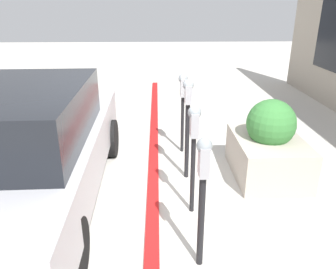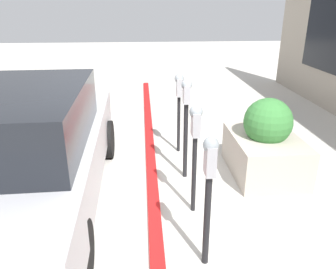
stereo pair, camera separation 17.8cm
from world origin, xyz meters
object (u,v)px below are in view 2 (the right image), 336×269
object	(u,v)px
parking_meter_middle	(186,110)
parking_meter_fourth	(179,94)
parked_car_front	(26,149)
parking_meter_nearest	(209,180)
planter_box	(265,145)
parking_meter_second	(195,136)

from	to	relation	value
parking_meter_middle	parking_meter_fourth	bearing A→B (deg)	-0.10
parked_car_front	parking_meter_nearest	bearing A→B (deg)	-121.61
parking_meter_middle	parking_meter_fourth	world-z (taller)	parking_meter_middle
planter_box	parked_car_front	distance (m)	3.39
parking_meter_middle	planter_box	distance (m)	1.37
parking_meter_second	planter_box	xyz separation A→B (m)	(0.92, -1.25, -0.56)
parking_meter_nearest	planter_box	size ratio (longest dim) A/B	1.02
parking_meter_second	planter_box	bearing A→B (deg)	-53.50
parking_meter_nearest	parked_car_front	size ratio (longest dim) A/B	0.31
parking_meter_nearest	parked_car_front	distance (m)	2.37
parking_meter_second	parking_meter_nearest	bearing A→B (deg)	179.20
parking_meter_nearest	parking_meter_second	bearing A→B (deg)	-0.80
parking_meter_nearest	parked_car_front	world-z (taller)	parked_car_front
parking_meter_nearest	planter_box	bearing A→B (deg)	-34.29
parking_meter_nearest	parking_meter_second	xyz separation A→B (m)	(0.92, -0.01, 0.07)
parking_meter_second	parked_car_front	bearing A→B (deg)	82.67
parking_meter_middle	parked_car_front	xyz separation A→B (m)	(-0.63, 2.07, -0.25)
parking_meter_second	parked_car_front	distance (m)	2.09
planter_box	parking_meter_second	bearing A→B (deg)	126.50
parked_car_front	parking_meter_middle	bearing A→B (deg)	-74.50
parking_meter_nearest	parking_meter_fourth	bearing A→B (deg)	-0.45
parking_meter_nearest	parking_meter_middle	bearing A→B (deg)	-0.63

